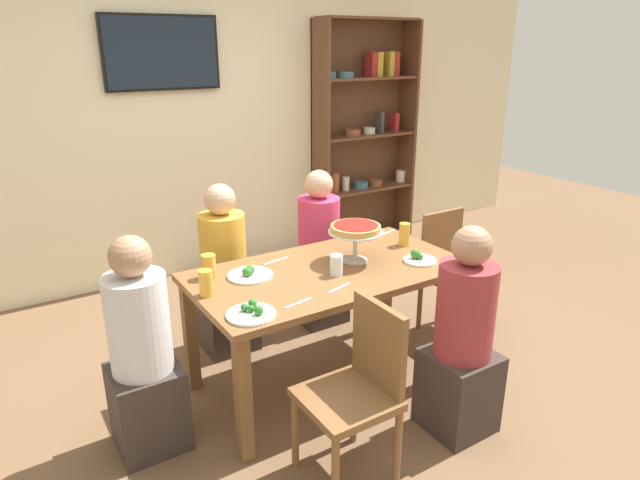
{
  "coord_description": "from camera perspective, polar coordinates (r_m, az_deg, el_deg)",
  "views": [
    {
      "loc": [
        -1.64,
        -2.48,
        1.98
      ],
      "look_at": [
        0.0,
        0.1,
        0.89
      ],
      "focal_mm": 31.05,
      "sensor_mm": 36.0,
      "label": 1
    }
  ],
  "objects": [
    {
      "name": "salad_plate_near_diner",
      "position": [
        3.38,
        10.15,
        -1.9
      ],
      "size": [
        0.2,
        0.2,
        0.07
      ],
      "color": "white",
      "rests_on": "dining_table"
    },
    {
      "name": "diner_far_right",
      "position": [
        4.05,
        -0.11,
        -1.91
      ],
      "size": [
        0.34,
        0.34,
        1.15
      ],
      "rotation": [
        0.0,
        0.0,
        -1.57
      ],
      "color": "#382D28",
      "rests_on": "ground_plane"
    },
    {
      "name": "beer_glass_amber_tall",
      "position": [
        2.92,
        -11.67,
        -4.36
      ],
      "size": [
        0.07,
        0.07,
        0.14
      ],
      "primitive_type": "cylinder",
      "color": "gold",
      "rests_on": "dining_table"
    },
    {
      "name": "dining_table",
      "position": [
        3.26,
        0.95,
        -4.55
      ],
      "size": [
        1.59,
        0.85,
        0.74
      ],
      "color": "brown",
      "rests_on": "ground_plane"
    },
    {
      "name": "television",
      "position": [
        4.8,
        -15.99,
        18.06
      ],
      "size": [
        0.93,
        0.05,
        0.58
      ],
      "color": "black"
    },
    {
      "name": "diner_near_right",
      "position": [
        3.02,
        14.44,
        -10.58
      ],
      "size": [
        0.34,
        0.34,
        1.15
      ],
      "rotation": [
        0.0,
        0.0,
        1.57
      ],
      "color": "#382D28",
      "rests_on": "ground_plane"
    },
    {
      "name": "water_glass_clear_near",
      "position": [
        3.12,
        1.7,
        -2.6
      ],
      "size": [
        0.07,
        0.07,
        0.12
      ],
      "primitive_type": "cylinder",
      "color": "white",
      "rests_on": "dining_table"
    },
    {
      "name": "cutlery_fork_far",
      "position": [
        2.81,
        -2.24,
        -6.52
      ],
      "size": [
        0.18,
        0.05,
        0.0
      ],
      "primitive_type": "cube",
      "rotation": [
        0.0,
        0.0,
        0.17
      ],
      "color": "silver",
      "rests_on": "dining_table"
    },
    {
      "name": "chair_near_left",
      "position": [
        2.66,
        4.01,
        -14.61
      ],
      "size": [
        0.4,
        0.4,
        0.87
      ],
      "rotation": [
        0.0,
        0.0,
        1.57
      ],
      "color": "brown",
      "rests_on": "ground_plane"
    },
    {
      "name": "beer_glass_amber_spare",
      "position": [
        3.61,
        8.69,
        0.58
      ],
      "size": [
        0.07,
        0.07,
        0.15
      ],
      "primitive_type": "cylinder",
      "color": "gold",
      "rests_on": "dining_table"
    },
    {
      "name": "chair_head_east",
      "position": [
        4.03,
        13.34,
        -2.72
      ],
      "size": [
        0.4,
        0.4,
        0.87
      ],
      "rotation": [
        0.0,
        0.0,
        3.14
      ],
      "color": "brown",
      "rests_on": "ground_plane"
    },
    {
      "name": "deep_dish_pizza_stand",
      "position": [
        3.28,
        3.69,
        0.92
      ],
      "size": [
        0.33,
        0.33,
        0.23
      ],
      "color": "silver",
      "rests_on": "dining_table"
    },
    {
      "name": "diner_head_west",
      "position": [
        2.94,
        -17.75,
        -11.86
      ],
      "size": [
        0.34,
        0.34,
        1.15
      ],
      "color": "#382D28",
      "rests_on": "ground_plane"
    },
    {
      "name": "cutlery_knife_near",
      "position": [
        3.86,
        6.99,
        0.77
      ],
      "size": [
        0.18,
        0.07,
        0.0
      ],
      "primitive_type": "cube",
      "rotation": [
        0.0,
        0.0,
        3.44
      ],
      "color": "silver",
      "rests_on": "dining_table"
    },
    {
      "name": "salad_plate_spare",
      "position": [
        2.71,
        -7.07,
        -7.43
      ],
      "size": [
        0.24,
        0.24,
        0.06
      ],
      "color": "white",
      "rests_on": "dining_table"
    },
    {
      "name": "ground_plane",
      "position": [
        3.57,
        0.89,
        -14.06
      ],
      "size": [
        12.0,
        12.0,
        0.0
      ],
      "primitive_type": "plane",
      "color": "brown"
    },
    {
      "name": "beer_glass_amber_short",
      "position": [
        3.14,
        -11.39,
        -2.67
      ],
      "size": [
        0.08,
        0.08,
        0.14
      ],
      "primitive_type": "cylinder",
      "color": "gold",
      "rests_on": "dining_table"
    },
    {
      "name": "bookshelf",
      "position": [
        5.68,
        4.45,
        10.92
      ],
      "size": [
        1.1,
        0.3,
        2.21
      ],
      "color": "brown",
      "rests_on": "ground_plane"
    },
    {
      "name": "cutlery_fork_near",
      "position": [
        3.34,
        -4.56,
        -2.16
      ],
      "size": [
        0.18,
        0.05,
        0.0
      ],
      "primitive_type": "cube",
      "rotation": [
        0.0,
        0.0,
        3.32
      ],
      "color": "silver",
      "rests_on": "dining_table"
    },
    {
      "name": "salad_plate_far_diner",
      "position": [
        3.13,
        -7.28,
        -3.5
      ],
      "size": [
        0.26,
        0.26,
        0.07
      ],
      "color": "white",
      "rests_on": "dining_table"
    },
    {
      "name": "diner_far_left",
      "position": [
        3.74,
        -9.78,
        -4.14
      ],
      "size": [
        0.34,
        0.34,
        1.15
      ],
      "rotation": [
        0.0,
        0.0,
        -1.57
      ],
      "color": "#382D28",
      "rests_on": "ground_plane"
    },
    {
      "name": "rear_partition",
      "position": [
        4.99,
        -13.35,
        12.44
      ],
      "size": [
        8.0,
        0.12,
        2.8
      ],
      "primitive_type": "cube",
      "color": "beige",
      "rests_on": "ground_plane"
    },
    {
      "name": "cutlery_knife_far",
      "position": [
        2.97,
        1.98,
        -4.98
      ],
      "size": [
        0.18,
        0.06,
        0.0
      ],
      "primitive_type": "cube",
      "rotation": [
        0.0,
        0.0,
        0.25
      ],
      "color": "silver",
      "rests_on": "dining_table"
    }
  ]
}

